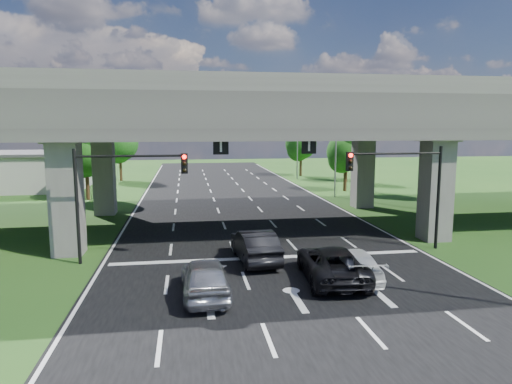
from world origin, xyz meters
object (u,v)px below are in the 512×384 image
object	(u,v)px
signal_left	(120,184)
car_trailing	(332,263)
signal_right	(404,178)
car_silver	(205,277)
streetlight_far	(332,139)
streetlight_beyond	(295,136)
car_white	(351,264)
car_dark	(255,245)

from	to	relation	value
signal_left	car_trailing	world-z (taller)	signal_left
signal_right	car_silver	world-z (taller)	signal_right
streetlight_far	car_silver	world-z (taller)	streetlight_far
car_silver	car_trailing	bearing A→B (deg)	-170.54
car_silver	signal_right	bearing A→B (deg)	-155.67
signal_left	streetlight_beyond	bearing A→B (deg)	63.57
signal_right	car_trailing	bearing A→B (deg)	-141.78
signal_left	car_silver	xyz separation A→B (m)	(4.10, -5.60, -3.34)
car_white	car_trailing	world-z (taller)	car_trailing
signal_left	car_white	xyz separation A→B (m)	(10.97, -4.43, -3.45)
streetlight_beyond	car_silver	distance (m)	44.17
streetlight_beyond	car_trailing	world-z (taller)	streetlight_beyond
signal_left	car_white	world-z (taller)	signal_left
car_dark	car_trailing	size ratio (longest dim) A/B	0.90
car_white	signal_right	bearing A→B (deg)	-133.31
car_dark	car_trailing	xyz separation A→B (m)	(3.07, -3.51, -0.06)
signal_right	car_dark	xyz separation A→B (m)	(-8.73, -0.94, -3.31)
streetlight_beyond	car_dark	distance (m)	38.92
car_silver	car_white	world-z (taller)	car_silver
signal_left	car_silver	bearing A→B (deg)	-53.80
signal_left	streetlight_beyond	world-z (taller)	streetlight_beyond
car_white	car_trailing	size ratio (longest dim) A/B	0.86
signal_right	streetlight_far	xyz separation A→B (m)	(2.27, 20.06, 1.66)
streetlight_beyond	car_white	distance (m)	41.40
signal_right	streetlight_far	bearing A→B (deg)	83.53
signal_right	car_silver	xyz separation A→B (m)	(-11.55, -5.60, -3.34)
signal_left	car_dark	xyz separation A→B (m)	(6.92, -0.94, -3.31)
streetlight_far	car_silver	size ratio (longest dim) A/B	2.08
car_white	car_silver	bearing A→B (deg)	12.90
streetlight_far	car_white	bearing A→B (deg)	-105.86
car_dark	car_white	xyz separation A→B (m)	(4.04, -3.49, -0.14)
signal_right	car_silver	size ratio (longest dim) A/B	1.25
car_silver	car_dark	distance (m)	5.45
signal_right	signal_left	world-z (taller)	same
car_silver	car_trailing	distance (m)	6.00
streetlight_far	car_silver	bearing A→B (deg)	-118.31
signal_right	car_dark	distance (m)	9.38
car_trailing	streetlight_far	bearing A→B (deg)	-102.83
streetlight_beyond	car_silver	size ratio (longest dim) A/B	2.08
streetlight_beyond	car_trailing	size ratio (longest dim) A/B	1.77
signal_right	signal_left	xyz separation A→B (m)	(-15.65, 0.00, 0.00)
signal_left	car_trailing	size ratio (longest dim) A/B	1.06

